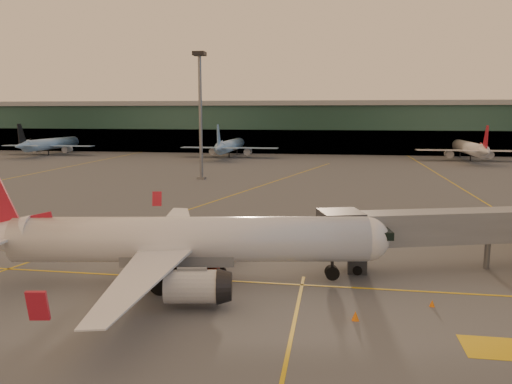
# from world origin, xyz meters

# --- Properties ---
(ground) EXTENTS (600.00, 600.00, 0.00)m
(ground) POSITION_xyz_m (0.00, 0.00, 0.00)
(ground) COLOR #4C4F54
(ground) RESTS_ON ground
(taxi_markings) EXTENTS (100.12, 173.00, 0.01)m
(taxi_markings) POSITION_xyz_m (-7.32, 44.49, 0.01)
(taxi_markings) COLOR yellow
(taxi_markings) RESTS_ON ground
(terminal) EXTENTS (400.00, 20.00, 17.60)m
(terminal) POSITION_xyz_m (0.00, 141.79, 8.76)
(terminal) COLOR #19382D
(terminal) RESTS_ON ground
(mast_west_near) EXTENTS (2.40, 2.40, 25.60)m
(mast_west_near) POSITION_xyz_m (-20.00, 66.00, 14.86)
(mast_west_near) COLOR slate
(mast_west_near) RESTS_ON ground
(distant_aircraft_row) EXTENTS (225.00, 34.00, 13.00)m
(distant_aircraft_row) POSITION_xyz_m (-53.75, 118.00, 0.00)
(distant_aircraft_row) COLOR #84AFDE
(distant_aircraft_row) RESTS_ON ground
(main_airplane) EXTENTS (34.59, 31.36, 10.47)m
(main_airplane) POSITION_xyz_m (-4.95, 3.96, 3.40)
(main_airplane) COLOR white
(main_airplane) RESTS_ON ground
(jet_bridge) EXTENTS (30.39, 11.85, 5.39)m
(jet_bridge) POSITION_xyz_m (22.05, 12.42, 3.68)
(jet_bridge) COLOR slate
(jet_bridge) RESTS_ON ground
(catering_truck) EXTENTS (5.34, 3.05, 3.90)m
(catering_truck) POSITION_xyz_m (-3.29, 4.63, 2.22)
(catering_truck) COLOR red
(catering_truck) RESTS_ON ground
(cone_nose) EXTENTS (0.38, 0.38, 0.49)m
(cone_nose) POSITION_xyz_m (14.39, 2.01, 0.23)
(cone_nose) COLOR orange
(cone_nose) RESTS_ON ground
(cone_wing_left) EXTENTS (0.49, 0.49, 0.63)m
(cone_wing_left) POSITION_xyz_m (-4.74, 21.14, 0.30)
(cone_wing_left) COLOR orange
(cone_wing_left) RESTS_ON ground
(cone_fwd) EXTENTS (0.49, 0.49, 0.63)m
(cone_fwd) POSITION_xyz_m (8.95, -1.27, 0.30)
(cone_fwd) COLOR orange
(cone_fwd) RESTS_ON ground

